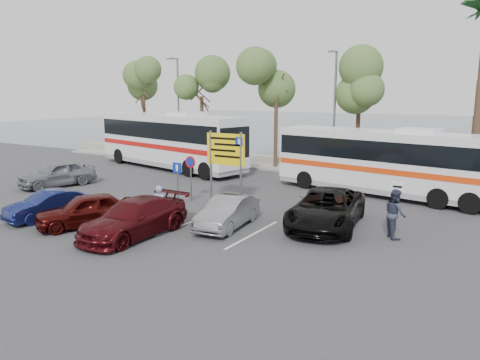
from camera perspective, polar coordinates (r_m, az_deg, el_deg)
The scene contains 25 objects.
ground at distance 22.04m, azimuth -8.38°, elevation -3.99°, with size 120.00×120.00×0.00m, color #343436.
kerb_strip at distance 33.83m, azimuth 6.60°, elevation 1.32°, with size 44.00×2.40×0.15m, color gray.
seawall at distance 35.61m, azimuth 7.92°, elevation 2.12°, with size 48.00×0.80×0.60m, color gray.
sea at distance 77.92m, azimuth 20.54°, elevation 5.94°, with size 140.00×140.00×0.00m, color #38485A.
tree_far_left at distance 41.08m, azimuth -11.73°, elevation 11.57°, with size 3.20×3.20×7.60m.
tree_left at distance 37.33m, azimuth -4.72°, elevation 11.36°, with size 3.20×3.20×7.20m.
tree_mid at distance 34.03m, azimuth 4.48°, elevation 12.53°, with size 3.20×3.20×8.00m.
tree_right at distance 31.85m, azimuth 14.41°, elevation 11.49°, with size 3.20×3.20×7.40m.
street_lamp_left at distance 38.15m, azimuth -7.60°, elevation 9.18°, with size 0.45×1.15×8.01m.
street_lamp_right at distance 31.85m, azimuth 11.42°, elevation 8.79°, with size 0.45×1.15×8.01m.
direction_sign at distance 23.55m, azimuth -1.75°, elevation 3.09°, with size 2.20×0.12×3.60m.
sign_no_stop at distance 23.91m, azimuth -6.04°, elevation 1.08°, with size 0.60×0.08×2.35m.
sign_parking at distance 22.44m, azimuth -7.62°, elevation 0.14°, with size 0.50×0.07×2.25m.
sign_taxi at distance 18.87m, azimuth 18.56°, elevation -2.48°, with size 0.50×0.07×2.20m.
lane_markings at distance 22.03m, azimuth -12.34°, elevation -4.12°, with size 12.02×4.20×0.01m, color silver, non-canonical shape.
coach_bus_left at distance 34.65m, azimuth -8.58°, elevation 4.61°, with size 13.76×5.94×4.20m.
coach_bus_right at distance 26.35m, azimuth 17.08°, elevation 1.89°, with size 12.20×4.64×3.72m.
car_silver_a at distance 29.81m, azimuth -21.41°, elevation 0.71°, with size 1.78×4.43×1.51m, color gray.
car_blue at distance 22.40m, azimuth -22.31°, elevation -2.83°, with size 1.30×3.74×1.23m, color #10194C.
car_maroon at distance 18.67m, azimuth -12.78°, elevation -4.55°, with size 2.01×4.95×1.44m, color #490C10.
car_red at distance 20.56m, azimuth -18.24°, elevation -3.50°, with size 1.63×4.06×1.38m, color #410B09.
suv_black at distance 19.75m, azimuth 10.49°, elevation -3.44°, with size 2.58×5.60×1.56m, color black.
car_silver_b at distance 19.39m, azimuth -1.53°, elevation -3.95°, with size 1.36×3.89×1.28m, color gray.
pedestrian_near at distance 19.69m, azimuth -9.75°, elevation -3.16°, with size 0.64×0.42×1.76m, color #7C93B5.
pedestrian_far at distance 18.91m, azimuth 18.38°, elevation -3.90°, with size 0.93×0.72×1.91m, color #2E3246.
Camera 1 is at (13.45, -16.56, 5.54)m, focal length 35.00 mm.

